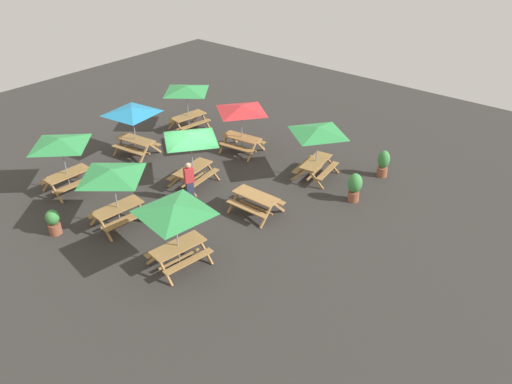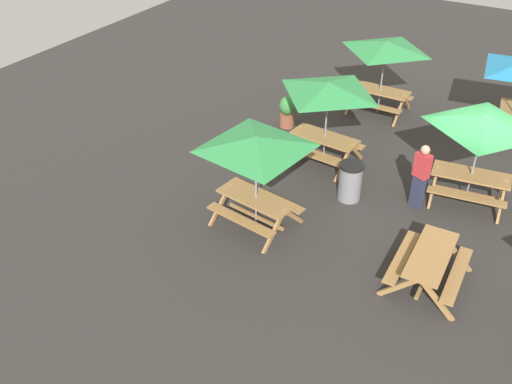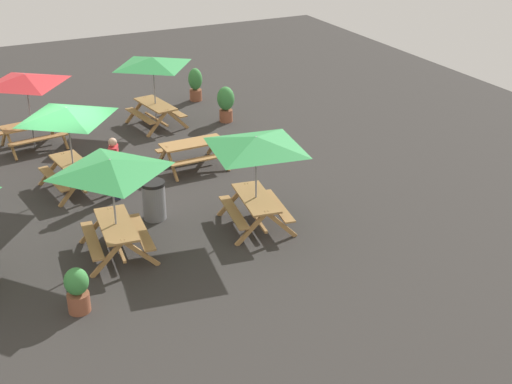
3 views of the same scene
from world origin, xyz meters
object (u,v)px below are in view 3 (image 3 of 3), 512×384
Objects in this scene: picnic_table_2 at (193,149)px; picnic_table_7 at (111,173)px; picnic_table_0 at (256,149)px; potted_plant_2 at (195,84)px; picnic_table_3 at (26,84)px; picnic_table_4 at (153,67)px; person_standing at (115,167)px; picnic_table_6 at (68,119)px; potted_plant_0 at (77,289)px; trash_bin_gray at (154,200)px; potted_plant_1 at (226,102)px.

picnic_table_7 is (-3.80, 3.30, 1.43)m from picnic_table_2.
picnic_table_2 is (3.96, 0.06, -1.43)m from picnic_table_0.
picnic_table_7 is 11.06m from potted_plant_2.
picnic_table_3 is 6.60m from potted_plant_2.
picnic_table_4 is at bearing 174.93° from picnic_table_3.
person_standing is at bearing 141.91° from picnic_table_4.
picnic_table_2 is at bearing 129.15° from picnic_table_3.
potted_plant_2 is (9.43, -5.61, -1.36)m from picnic_table_7.
picnic_table_6 is 1.72m from person_standing.
picnic_table_0 is at bearing -70.50° from potted_plant_0.
trash_bin_gray is 0.59× the size of person_standing.
picnic_table_0 is 4.07m from person_standing.
picnic_table_4 is 1.00× the size of picnic_table_7.
picnic_table_0 is 2.86× the size of trash_bin_gray.
trash_bin_gray is 7.14m from potted_plant_1.
picnic_table_4 is at bearing 74.26° from potted_plant_1.
picnic_table_4 and picnic_table_7 have the same top height.
picnic_table_0 reaches higher than picnic_table_2.
picnic_table_4 is 1.00× the size of picnic_table_6.
potted_plant_2 reaches higher than picnic_table_2.
person_standing is (-1.00, 2.52, 0.32)m from picnic_table_2.
person_standing is (2.80, -0.78, -1.10)m from picnic_table_7.
person_standing reaches higher than potted_plant_0.
picnic_table_6 is at bearing 49.15° from picnic_table_0.
potted_plant_1 is at bearing -129.08° from picnic_table_2.
picnic_table_4 is at bearing -19.31° from picnic_table_7.
trash_bin_gray is 0.82× the size of potted_plant_2.
trash_bin_gray is (-2.52, -1.37, -1.49)m from picnic_table_6.
picnic_table_0 and picnic_table_7 have the same top height.
picnic_table_4 is 5.15m from picnic_table_6.
trash_bin_gray is (-6.25, 2.18, -1.49)m from picnic_table_4.
picnic_table_2 is at bearing 9.06° from picnic_table_0.
picnic_table_6 is 1.00× the size of picnic_table_7.
picnic_table_4 is 1.96× the size of potted_plant_2.
picnic_table_6 is 1.96× the size of potted_plant_1.
picnic_table_2 is 3.22m from trash_bin_gray.
picnic_table_6 is 2.43× the size of potted_plant_0.
picnic_table_3 is 6.49m from trash_bin_gray.
picnic_table_0 is 5.24m from picnic_table_6.
person_standing is (-4.53, -1.28, -1.10)m from picnic_table_3.
picnic_table_0 is at bearing 63.16° from person_standing.
picnic_table_0 is 2.34× the size of potted_plant_1.
picnic_table_6 is (-0.00, 3.37, 1.43)m from picnic_table_2.
picnic_table_2 is 2.73m from person_standing.
person_standing is at bearing 129.89° from potted_plant_1.
trash_bin_gray is 9.22m from potted_plant_2.
picnic_table_7 is at bearing 134.79° from trash_bin_gray.
person_standing is at bearing 18.62° from trash_bin_gray.
potted_plant_0 is (-1.65, 4.67, -1.49)m from picnic_table_0.
potted_plant_2 is (9.59, -2.26, -1.36)m from picnic_table_0.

